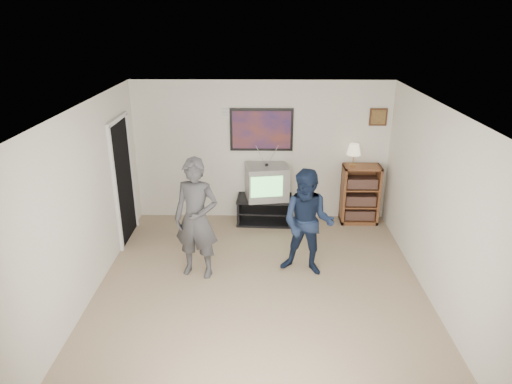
{
  "coord_description": "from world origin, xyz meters",
  "views": [
    {
      "loc": [
        0.02,
        -5.28,
        3.57
      ],
      "look_at": [
        -0.07,
        0.81,
        1.15
      ],
      "focal_mm": 32.0,
      "sensor_mm": 36.0,
      "label": 1
    }
  ],
  "objects_px": {
    "bookshelf": "(360,194)",
    "crt_television": "(267,182)",
    "media_stand": "(264,210)",
    "person_short": "(308,223)",
    "person_tall": "(196,219)"
  },
  "relations": [
    {
      "from": "crt_television",
      "to": "bookshelf",
      "type": "relative_size",
      "value": 0.66
    },
    {
      "from": "media_stand",
      "to": "person_tall",
      "type": "relative_size",
      "value": 0.57
    },
    {
      "from": "media_stand",
      "to": "person_tall",
      "type": "distance_m",
      "value": 2.1
    },
    {
      "from": "media_stand",
      "to": "person_short",
      "type": "height_order",
      "value": "person_short"
    },
    {
      "from": "bookshelf",
      "to": "person_short",
      "type": "xyz_separation_m",
      "value": [
        -1.1,
        -1.74,
        0.25
      ]
    },
    {
      "from": "bookshelf",
      "to": "person_short",
      "type": "distance_m",
      "value": 2.07
    },
    {
      "from": "media_stand",
      "to": "bookshelf",
      "type": "bearing_deg",
      "value": 4.57
    },
    {
      "from": "media_stand",
      "to": "crt_television",
      "type": "xyz_separation_m",
      "value": [
        0.04,
        -0.0,
        0.54
      ]
    },
    {
      "from": "person_short",
      "to": "person_tall",
      "type": "bearing_deg",
      "value": -161.03
    },
    {
      "from": "crt_television",
      "to": "bookshelf",
      "type": "height_order",
      "value": "crt_television"
    },
    {
      "from": "bookshelf",
      "to": "crt_television",
      "type": "bearing_deg",
      "value": -178.28
    },
    {
      "from": "crt_television",
      "to": "person_short",
      "type": "distance_m",
      "value": 1.78
    },
    {
      "from": "crt_television",
      "to": "person_tall",
      "type": "xyz_separation_m",
      "value": [
        -0.99,
        -1.76,
        0.1
      ]
    },
    {
      "from": "person_tall",
      "to": "bookshelf",
      "type": "bearing_deg",
      "value": 47.23
    },
    {
      "from": "media_stand",
      "to": "crt_television",
      "type": "distance_m",
      "value": 0.54
    }
  ]
}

